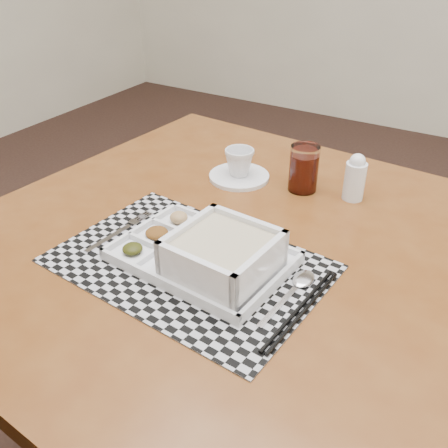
% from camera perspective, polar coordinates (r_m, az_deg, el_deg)
% --- Properties ---
extents(floor, '(5.00, 5.00, 0.00)m').
position_cam_1_polar(floor, '(1.93, 3.04, -13.14)').
color(floor, '#301D18').
rests_on(floor, ground).
extents(dining_table, '(1.15, 1.15, 0.80)m').
position_cam_1_polar(dining_table, '(1.07, 0.79, -5.01)').
color(dining_table, '#5C2C10').
rests_on(dining_table, ground).
extents(placemat, '(0.52, 0.37, 0.00)m').
position_cam_1_polar(placemat, '(0.94, -4.03, -4.52)').
color(placemat, '#A7A7AE').
rests_on(placemat, dining_table).
extents(serving_tray, '(0.34, 0.25, 0.09)m').
position_cam_1_polar(serving_tray, '(0.90, -1.08, -3.76)').
color(serving_tray, silver).
rests_on(serving_tray, placemat).
extents(fork, '(0.03, 0.19, 0.00)m').
position_cam_1_polar(fork, '(1.06, -11.69, -0.67)').
color(fork, silver).
rests_on(fork, placemat).
extents(spoon, '(0.04, 0.18, 0.01)m').
position_cam_1_polar(spoon, '(0.90, 8.68, -6.65)').
color(spoon, silver).
rests_on(spoon, placemat).
extents(chopsticks, '(0.04, 0.24, 0.01)m').
position_cam_1_polar(chopsticks, '(0.84, 8.85, -9.63)').
color(chopsticks, black).
rests_on(chopsticks, placemat).
extents(saucer, '(0.15, 0.15, 0.01)m').
position_cam_1_polar(saucer, '(1.25, 1.74, 5.46)').
color(saucer, silver).
rests_on(saucer, dining_table).
extents(cup, '(0.08, 0.08, 0.07)m').
position_cam_1_polar(cup, '(1.23, 1.77, 7.07)').
color(cup, silver).
rests_on(cup, saucer).
extents(juice_glass, '(0.07, 0.07, 0.11)m').
position_cam_1_polar(juice_glass, '(1.19, 9.08, 6.12)').
color(juice_glass, white).
rests_on(juice_glass, dining_table).
extents(creamer_bottle, '(0.05, 0.05, 0.11)m').
position_cam_1_polar(creamer_bottle, '(1.17, 14.75, 5.15)').
color(creamer_bottle, silver).
rests_on(creamer_bottle, dining_table).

